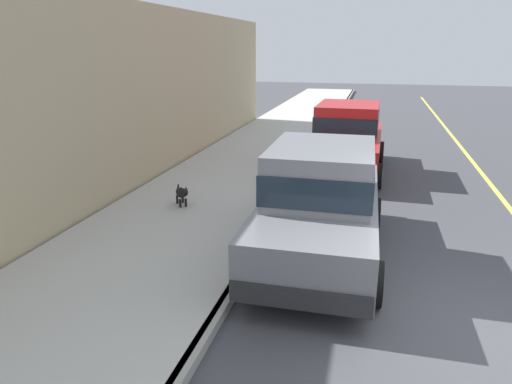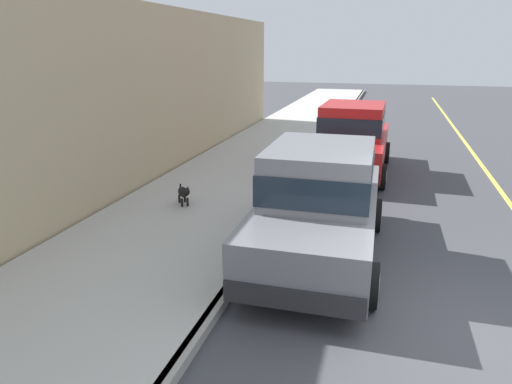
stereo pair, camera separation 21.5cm
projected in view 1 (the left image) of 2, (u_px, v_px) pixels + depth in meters
name	position (u px, v px, depth m)	size (l,w,h in m)	color
ground_plane	(477.00, 336.00, 5.63)	(80.00, 80.00, 0.00)	#424247
curb	(229.00, 297.00, 6.37)	(0.16, 64.00, 0.14)	gray
sidewalk	(114.00, 281.00, 6.80)	(3.60, 64.00, 0.14)	#B7B5AD
car_grey_sedan	(321.00, 201.00, 7.48)	(2.08, 4.62, 1.92)	slate
car_red_sedan	(347.00, 138.00, 12.66)	(2.09, 4.63, 1.92)	red
dog_black	(182.00, 193.00, 9.69)	(0.50, 0.63, 0.49)	black
building_facade	(149.00, 95.00, 11.78)	(0.50, 20.00, 4.39)	tan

